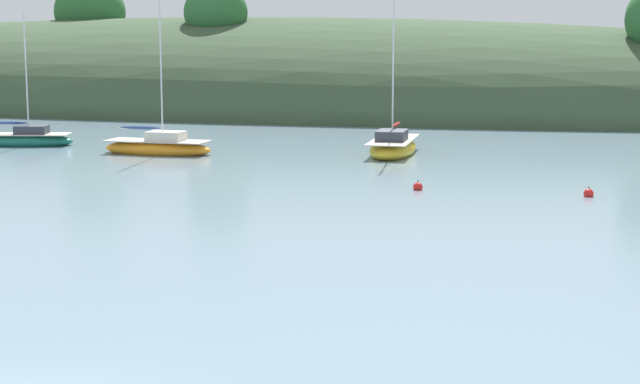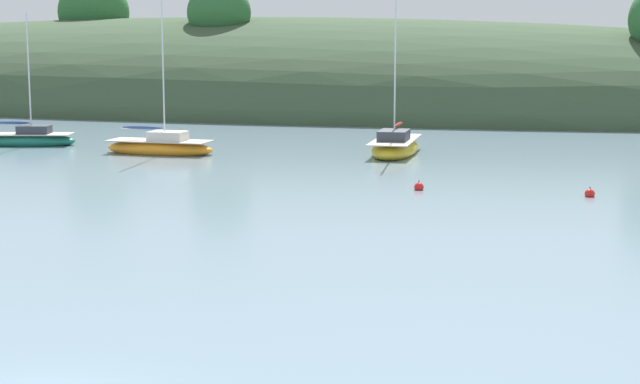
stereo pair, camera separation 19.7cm
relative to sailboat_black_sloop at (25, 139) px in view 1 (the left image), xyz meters
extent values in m
ellipsoid|color=#384C33|center=(0.01, 35.17, -0.38)|extent=(150.00, 36.00, 16.66)
ellipsoid|color=#2D6633|center=(-14.45, 35.25, 8.48)|extent=(7.02, 6.38, 6.38)
ellipsoid|color=#2D6633|center=(1.16, 29.15, 8.25)|extent=(5.68, 5.16, 5.16)
ellipsoid|color=#196B56|center=(-0.04, -0.01, -0.11)|extent=(6.41, 3.69, 0.97)
cube|color=beige|center=(-0.04, -0.01, 0.32)|extent=(5.90, 3.40, 0.06)
cube|color=#333842|center=(0.43, 0.13, 0.59)|extent=(2.24, 1.84, 0.54)
cylinder|color=silver|center=(0.25, 0.07, 4.07)|extent=(0.09, 0.09, 7.49)
cylinder|color=silver|center=(-0.97, -0.29, 0.98)|extent=(2.47, 0.79, 0.07)
ellipsoid|color=#2D4784|center=(-0.97, -0.29, 1.03)|extent=(2.41, 0.88, 0.20)
ellipsoid|color=orange|center=(9.84, -1.70, -0.09)|extent=(6.59, 2.33, 1.05)
cube|color=beige|center=(9.84, -1.70, 0.38)|extent=(6.06, 2.15, 0.06)
cube|color=silver|center=(10.36, -1.69, 0.66)|extent=(2.12, 1.48, 0.57)
cylinder|color=silver|center=(10.17, -1.70, 4.79)|extent=(0.09, 0.09, 8.82)
cylinder|color=silver|center=(8.79, -1.72, 1.06)|extent=(2.75, 0.11, 0.07)
ellipsoid|color=#2D4784|center=(8.79, -1.72, 1.11)|extent=(2.64, 0.24, 0.20)
ellipsoid|color=gold|center=(23.04, 1.92, -0.06)|extent=(3.01, 7.49, 1.17)
cube|color=beige|center=(23.04, 1.92, 0.47)|extent=(2.77, 6.89, 0.06)
cube|color=#333842|center=(23.08, 1.33, 0.77)|extent=(1.78, 2.46, 0.61)
cylinder|color=silver|center=(23.07, 1.55, 5.25)|extent=(0.09, 0.09, 9.57)
cylinder|color=silver|center=(22.96, 3.09, 1.20)|extent=(0.29, 3.08, 0.07)
ellipsoid|color=maroon|center=(22.96, 3.09, 1.25)|extent=(0.41, 2.96, 0.20)
sphere|color=red|center=(34.42, -10.65, -0.26)|extent=(0.44, 0.44, 0.44)
cylinder|color=black|center=(34.42, -10.65, 0.01)|extent=(0.04, 0.04, 0.10)
sphere|color=red|center=(26.96, -10.88, -0.26)|extent=(0.44, 0.44, 0.44)
cylinder|color=black|center=(26.96, -10.88, 0.01)|extent=(0.04, 0.04, 0.10)
camera|label=1|loc=(35.55, -56.20, 6.77)|focal=57.83mm
camera|label=2|loc=(35.74, -56.14, 6.77)|focal=57.83mm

